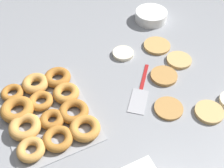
# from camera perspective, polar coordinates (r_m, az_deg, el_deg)

# --- Properties ---
(ground_plane) EXTENTS (3.00, 3.00, 0.00)m
(ground_plane) POSITION_cam_1_polar(r_m,az_deg,el_deg) (1.10, 6.07, 0.49)
(ground_plane) COLOR gray
(pancake_0) EXTENTS (0.10, 0.10, 0.01)m
(pancake_0) POSITION_cam_1_polar(r_m,az_deg,el_deg) (1.20, 13.46, 4.75)
(pancake_0) COLOR tan
(pancake_0) RESTS_ON ground_plane
(pancake_1) EXTENTS (0.10, 0.10, 0.01)m
(pancake_1) POSITION_cam_1_polar(r_m,az_deg,el_deg) (1.05, 19.13, -5.39)
(pancake_1) COLOR tan
(pancake_1) RESTS_ON ground_plane
(pancake_2) EXTENTS (0.11, 0.11, 0.01)m
(pancake_2) POSITION_cam_1_polar(r_m,az_deg,el_deg) (1.12, 10.49, 1.62)
(pancake_2) COLOR #B27F42
(pancake_2) RESTS_ON ground_plane
(pancake_3) EXTENTS (0.12, 0.12, 0.01)m
(pancake_3) POSITION_cam_1_polar(r_m,az_deg,el_deg) (1.26, 9.12, 7.69)
(pancake_3) COLOR tan
(pancake_3) RESTS_ON ground_plane
(pancake_4) EXTENTS (0.10, 0.10, 0.01)m
(pancake_4) POSITION_cam_1_polar(r_m,az_deg,el_deg) (1.02, 11.42, -4.87)
(pancake_4) COLOR #B27F42
(pancake_4) RESTS_ON ground_plane
(pancake_6) EXTENTS (0.09, 0.09, 0.02)m
(pancake_6) POSITION_cam_1_polar(r_m,az_deg,el_deg) (1.20, 2.27, 6.21)
(pancake_6) COLOR beige
(pancake_6) RESTS_ON ground_plane
(donut_tray) EXTENTS (0.38, 0.29, 0.04)m
(donut_tray) POSITION_cam_1_polar(r_m,az_deg,el_deg) (1.01, -13.22, -5.12)
(donut_tray) COLOR #93969B
(donut_tray) RESTS_ON ground_plane
(batter_bowl) EXTENTS (0.15, 0.15, 0.05)m
(batter_bowl) POSITION_cam_1_polar(r_m,az_deg,el_deg) (1.41, 7.96, 13.55)
(batter_bowl) COLOR white
(batter_bowl) RESTS_ON ground_plane
(spatula) EXTENTS (0.22, 0.19, 0.01)m
(spatula) POSITION_cam_1_polar(r_m,az_deg,el_deg) (1.05, 5.64, -2.28)
(spatula) COLOR maroon
(spatula) RESTS_ON ground_plane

